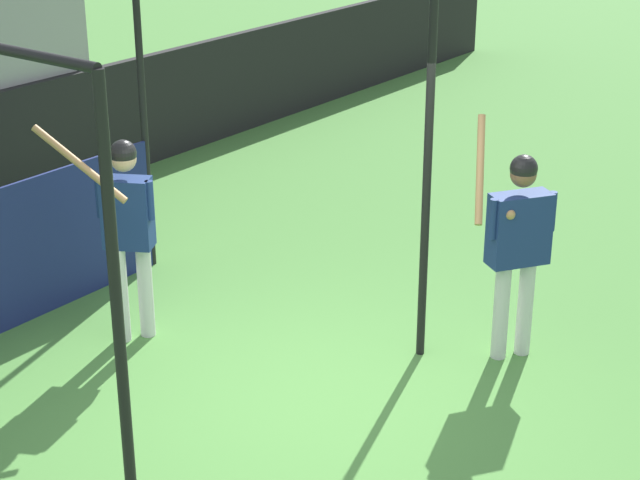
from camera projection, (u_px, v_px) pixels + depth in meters
The scene contains 4 objects.
ground_plane at pixel (313, 403), 8.31m from camera, with size 60.00×60.00×0.00m, color #477F38.
batting_cage at pixel (53, 201), 8.78m from camera, with size 3.38×3.25×3.11m.
player_batter at pixel (127, 222), 8.92m from camera, with size 0.76×0.78×1.98m.
player_waiting at pixel (518, 237), 8.63m from camera, with size 0.83×0.62×2.07m.
Camera 1 is at (-5.74, -4.37, 4.33)m, focal length 60.00 mm.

